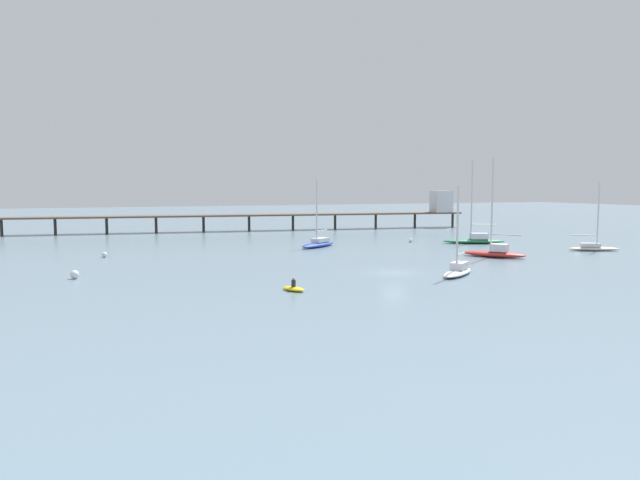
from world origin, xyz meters
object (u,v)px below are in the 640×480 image
object	(u,v)px
mooring_buoy_mid	(411,240)
dinghy_yellow	(294,288)
sailboat_cream	(593,246)
mooring_buoy_inner	(104,255)
mooring_buoy_far	(75,274)
pier	(321,210)
sailboat_green	(475,239)
sailboat_white	(458,269)
sailboat_blue	(319,243)
sailboat_red	(495,251)

from	to	relation	value
mooring_buoy_mid	dinghy_yellow	bearing A→B (deg)	-132.41
sailboat_cream	mooring_buoy_inner	xyz separation A→B (m)	(-60.90, 15.97, -0.27)
mooring_buoy_far	mooring_buoy_mid	xyz separation A→B (m)	(47.02, 19.60, -0.11)
pier	mooring_buoy_inner	bearing A→B (deg)	-141.30
sailboat_green	mooring_buoy_far	bearing A→B (deg)	-165.31
sailboat_white	mooring_buoy_mid	size ratio (longest dim) A/B	14.61
mooring_buoy_far	sailboat_white	bearing A→B (deg)	-17.66
sailboat_white	sailboat_cream	world-z (taller)	sailboat_cream
sailboat_blue	sailboat_cream	size ratio (longest dim) A/B	1.06
mooring_buoy_mid	pier	bearing A→B (deg)	96.12
sailboat_blue	mooring_buoy_mid	size ratio (longest dim) A/B	16.27
sailboat_red	sailboat_green	size ratio (longest dim) A/B	0.95
dinghy_yellow	mooring_buoy_mid	xyz separation A→B (m)	(30.02, 32.87, 0.07)
sailboat_red	mooring_buoy_mid	xyz separation A→B (m)	(0.02, 20.15, -0.43)
sailboat_red	sailboat_green	distance (m)	17.00
sailboat_white	mooring_buoy_inner	world-z (taller)	sailboat_white
sailboat_white	sailboat_green	world-z (taller)	sailboat_green
dinghy_yellow	sailboat_cream	bearing A→B (deg)	16.30
sailboat_cream	pier	bearing A→B (deg)	112.15
sailboat_green	sailboat_blue	bearing A→B (deg)	170.90
sailboat_white	mooring_buoy_mid	bearing A→B (deg)	67.78
mooring_buoy_far	mooring_buoy_inner	size ratio (longest dim) A/B	1.23
sailboat_green	sailboat_cream	bearing A→B (deg)	-58.22
sailboat_blue	sailboat_green	distance (m)	24.02
mooring_buoy_mid	mooring_buoy_far	bearing A→B (deg)	-157.38
sailboat_white	sailboat_cream	xyz separation A→B (m)	(29.19, 11.39, 0.02)
pier	sailboat_green	size ratio (longest dim) A/B	7.04
sailboat_green	mooring_buoy_mid	xyz separation A→B (m)	(-8.00, 5.17, -0.41)
pier	mooring_buoy_far	xyz separation A→B (m)	(-43.84, -49.24, -3.37)
dinghy_yellow	mooring_buoy_mid	size ratio (longest dim) A/B	4.31
sailboat_red	mooring_buoy_inner	distance (m)	47.32
sailboat_cream	sailboat_green	world-z (taller)	sailboat_green
sailboat_blue	sailboat_cream	distance (m)	36.99
sailboat_white	mooring_buoy_inner	bearing A→B (deg)	139.21
sailboat_blue	mooring_buoy_far	bearing A→B (deg)	-149.79
mooring_buoy_far	sailboat_cream	bearing A→B (deg)	0.36
sailboat_red	sailboat_cream	xyz separation A→B (m)	(16.72, 0.95, -0.13)
sailboat_blue	dinghy_yellow	xyz separation A→B (m)	(-14.31, -31.50, -0.38)
sailboat_blue	dinghy_yellow	size ratio (longest dim) A/B	3.77
mooring_buoy_far	sailboat_green	bearing A→B (deg)	14.69
sailboat_red	sailboat_white	bearing A→B (deg)	-140.09
mooring_buoy_far	dinghy_yellow	bearing A→B (deg)	-37.97
dinghy_yellow	pier	bearing A→B (deg)	66.76
mooring_buoy_inner	sailboat_red	bearing A→B (deg)	-20.96
sailboat_red	mooring_buoy_mid	world-z (taller)	sailboat_red
sailboat_cream	sailboat_green	xyz separation A→B (m)	(-8.69, 14.03, 0.11)
mooring_buoy_inner	sailboat_white	bearing A→B (deg)	-40.79
sailboat_green	mooring_buoy_inner	bearing A→B (deg)	177.87
pier	sailboat_white	bearing A→B (deg)	-98.79
pier	mooring_buoy_far	size ratio (longest dim) A/B	109.74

